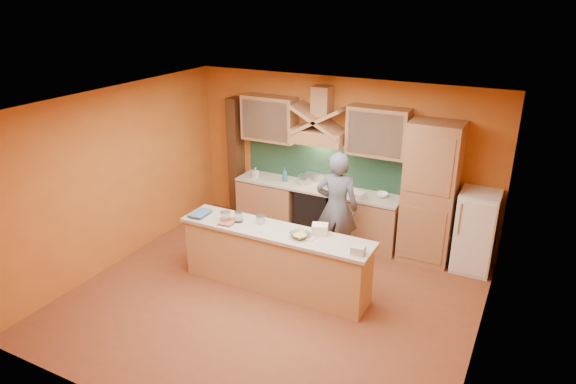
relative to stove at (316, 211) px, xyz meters
The scene contains 36 objects.
floor 2.27m from the stove, 82.23° to the right, with size 5.50×5.00×0.01m, color brown.
ceiling 3.23m from the stove, 82.23° to the right, with size 5.50×5.00×0.01m, color white.
wall_back 1.04m from the stove, 45.00° to the left, with size 5.50×0.02×2.80m, color #C66B26.
wall_front 4.80m from the stove, 86.35° to the right, with size 5.50×0.02×2.80m, color #C66B26.
wall_left 3.43m from the stove, 138.08° to the right, with size 0.02×5.00×2.80m, color #C66B26.
wall_right 3.88m from the stove, 35.80° to the right, with size 0.02×5.00×2.80m, color #C66B26.
base_cabinet_left 0.95m from the stove, behind, with size 1.10×0.60×0.86m, color #AF7950.
base_cabinet_right 0.95m from the stove, ahead, with size 1.10×0.60×0.86m, color #AF7950.
counter_top 0.45m from the stove, behind, with size 3.00×0.62×0.04m, color beige.
stove is the anchor object (origin of this frame).
backsplash 0.85m from the stove, 90.00° to the left, with size 3.00×0.03×0.70m, color #1A3929.
range_hood 1.37m from the stove, 90.00° to the left, with size 0.92×0.50×0.24m, color #AF7950.
hood_chimney 1.96m from the stove, 90.00° to the left, with size 0.30×0.30×0.50m, color #AF7950.
upper_cabinet_left 1.85m from the stove, behind, with size 1.00×0.35×0.80m, color #AF7950.
upper_cabinet_right 1.85m from the stove, ahead, with size 1.00×0.35×0.80m, color #AF7950.
pantry_column 2.07m from the stove, ahead, with size 0.80×0.60×2.30m, color #AF7950.
fridge 2.71m from the stove, ahead, with size 0.58×0.60×1.30m, color white.
trim_column_left 1.89m from the stove, behind, with size 0.20×0.30×2.30m, color #472816.
island_body 1.91m from the stove, 83.99° to the right, with size 2.80×0.55×0.88m, color tan.
island_top 1.97m from the stove, 83.99° to the right, with size 2.90×0.62×0.05m, color beige.
person 1.08m from the stove, 46.73° to the right, with size 0.67×0.44×1.84m, color slate.
pot_large 0.58m from the stove, behind, with size 0.25×0.25×0.14m, color silver.
pot_small 0.57m from the stove, 19.37° to the left, with size 0.20×0.20×0.15m, color #B8B8BF.
soap_bottle_a 1.31m from the stove, behind, with size 0.09×0.09×0.20m, color silver.
soap_bottle_b 0.86m from the stove, behind, with size 0.10×0.10×0.25m, color #306386.
bowl_back 1.26m from the stove, ahead, with size 0.21×0.21×0.07m, color white.
dish_rack 0.95m from the stove, 10.84° to the right, with size 0.27×0.21×0.10m, color white.
book_lower 2.17m from the stove, 107.70° to the right, with size 0.22×0.29×0.03m, color #B75141.
book_upper 2.36m from the stove, 120.90° to the right, with size 0.25×0.34×0.03m, color #40688D.
jar_large 2.14m from the stove, 106.72° to the right, with size 0.15×0.15×0.15m, color silver.
jar_small 2.03m from the stove, 102.07° to the right, with size 0.12×0.12×0.16m, color silver.
kitchen_scale 1.87m from the stove, 93.06° to the right, with size 0.11×0.11×0.09m, color silver.
mixing_bowl 2.11m from the stove, 72.32° to the right, with size 0.27×0.27×0.07m, color white.
cloth 2.11m from the stove, 69.62° to the right, with size 0.21×0.16×0.01m, color beige.
grocery_bag_a 1.99m from the stove, 64.53° to the right, with size 0.22×0.18×0.14m, color beige.
grocery_bag_b 2.59m from the stove, 53.68° to the right, with size 0.18×0.14×0.11m, color beige.
Camera 1 is at (3.07, -5.48, 4.15)m, focal length 32.00 mm.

